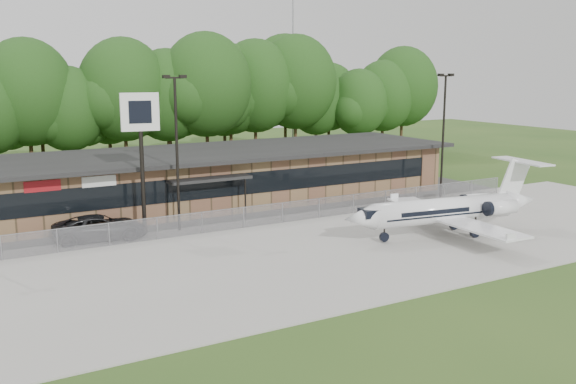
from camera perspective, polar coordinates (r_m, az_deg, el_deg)
ground at (r=31.68m, az=9.81°, el=-8.82°), size 160.00×160.00×0.00m
apron at (r=37.85m, az=2.07°, el=-5.32°), size 64.00×18.00×0.08m
parking_lot at (r=47.69m, az=-5.23°, el=-1.96°), size 50.00×9.00×0.06m
terminal at (r=51.28m, az=-7.34°, el=1.35°), size 41.00×11.65×4.30m
fence at (r=43.57m, az=-2.78°, el=-2.15°), size 46.00×0.04×1.52m
treeline at (r=67.71m, az=-13.37°, el=7.98°), size 72.00×12.00×15.00m
radio_mast at (r=81.99m, az=0.44°, el=12.22°), size 0.20×0.20×25.00m
light_pole_mid at (r=42.09m, az=-9.87°, el=4.43°), size 1.55×0.30×10.23m
light_pole_right at (r=54.35m, az=13.66°, el=5.71°), size 1.55×0.30×10.23m
business_jet at (r=42.17m, az=14.10°, el=-1.62°), size 14.17×12.68×4.77m
suv at (r=41.95m, az=-16.38°, el=-3.07°), size 6.05×3.38×1.60m
pole_sign at (r=41.57m, az=-12.98°, el=5.64°), size 2.41×0.58×9.14m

